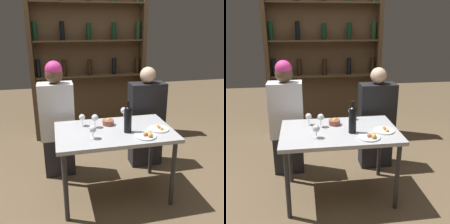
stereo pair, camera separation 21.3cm
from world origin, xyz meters
TOP-DOWN VIEW (x-y plane):
  - ground_plane at (0.00, 0.00)m, footprint 10.00×10.00m
  - dining_table at (0.00, 0.00)m, footprint 1.13×0.70m
  - wine_rack_wall at (-0.00, 1.66)m, footprint 1.71×0.21m
  - wine_bottle at (0.11, -0.07)m, footprint 0.07×0.07m
  - wine_glass_0 at (-0.17, 0.11)m, footprint 0.07×0.07m
  - wine_glass_1 at (-0.23, -0.14)m, footprint 0.07×0.07m
  - wine_glass_2 at (0.17, 0.29)m, footprint 0.07×0.07m
  - wine_glass_3 at (-0.29, 0.18)m, footprint 0.06×0.06m
  - food_plate_0 at (0.42, -0.08)m, footprint 0.20×0.20m
  - food_plate_1 at (0.25, -0.22)m, footprint 0.21×0.21m
  - snack_bowl at (-0.03, 0.15)m, footprint 0.12×0.12m
  - seated_person_left at (-0.53, 0.56)m, footprint 0.38×0.22m
  - seated_person_right at (0.53, 0.56)m, footprint 0.42×0.22m

SIDE VIEW (x-z plane):
  - ground_plane at x=0.00m, z-range 0.00..0.00m
  - seated_person_right at x=0.53m, z-range -0.04..1.19m
  - seated_person_left at x=-0.53m, z-range -0.02..1.31m
  - dining_table at x=0.00m, z-range 0.29..1.01m
  - food_plate_0 at x=0.42m, z-range 0.71..0.75m
  - food_plate_1 at x=0.25m, z-range 0.71..0.76m
  - snack_bowl at x=-0.03m, z-range 0.72..0.79m
  - wine_glass_1 at x=-0.23m, z-range 0.75..0.87m
  - wine_glass_3 at x=-0.29m, z-range 0.75..0.87m
  - wine_glass_2 at x=0.17m, z-range 0.75..0.88m
  - wine_glass_0 at x=-0.17m, z-range 0.75..0.89m
  - wine_bottle at x=0.11m, z-range 0.71..1.02m
  - wine_rack_wall at x=0.00m, z-range 0.04..2.28m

